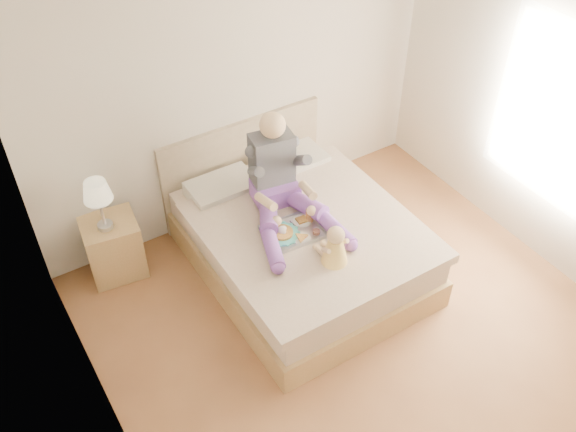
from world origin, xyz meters
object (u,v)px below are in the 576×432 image
adult (281,184)px  tray (292,229)px  baby (334,247)px  bed (297,238)px  nightstand (114,247)px

adult → tray: bearing=-95.7°
baby → tray: bearing=96.4°
tray → baby: (0.10, -0.46, 0.11)m
bed → baby: bearing=-95.3°
nightstand → baby: 2.03m
tray → nightstand: bearing=147.5°
nightstand → baby: bearing=-38.2°
nightstand → tray: (1.27, -0.97, 0.35)m
bed → nightstand: bearing=151.0°
tray → baby: baby is taller
bed → nightstand: 1.64m
nightstand → tray: bearing=-29.5°
bed → adult: adult is taller
nightstand → tray: tray is taller
bed → baby: size_ratio=6.12×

